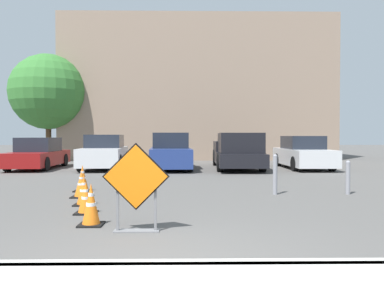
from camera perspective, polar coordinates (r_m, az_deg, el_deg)
The scene contains 17 objects.
ground_plane at distance 14.06m, azimuth -2.00°, elevation -4.84°, with size 96.00×96.00×0.00m, color #565451.
curb_lip at distance 4.23m, azimuth -4.72°, elevation -18.37°, with size 30.59×0.20×0.14m.
road_closed_sign at distance 5.86m, azimuth -8.52°, elevation -6.10°, with size 1.04×0.20×1.38m.
traffic_cone_nearest at distance 6.52m, azimuth -15.13°, elevation -8.95°, with size 0.40×0.40×0.70m.
traffic_cone_second at distance 7.52m, azimuth -15.87°, elevation -7.99°, with size 0.39×0.39×0.60m.
traffic_cone_third at distance 8.43m, azimuth -16.15°, elevation -6.91°, with size 0.40×0.40×0.63m.
traffic_cone_fourth at distance 9.51m, azimuth -16.47°, elevation -5.95°, with size 0.47×0.47×0.63m.
traffic_cone_fifth at distance 10.51m, azimuth -16.34°, elevation -5.08°, with size 0.43×0.43×0.71m.
parked_car_nearest at distance 18.49m, azimuth -22.37°, elevation -1.48°, with size 1.90×4.48×1.41m.
parked_car_second at distance 17.59m, azimuth -13.16°, elevation -1.31°, with size 2.06×4.76×1.55m.
parked_car_third at distance 16.71m, azimuth -3.31°, elevation -1.35°, with size 1.98×4.23×1.63m.
pickup_truck at distance 16.95m, azimuth 6.97°, elevation -1.32°, with size 2.11×5.58×1.62m.
parked_car_fourth at distance 17.88m, azimuth 16.55°, elevation -1.40°, with size 1.84×4.36×1.49m.
bollard_nearest at distance 9.75m, azimuth 12.55°, elevation -4.37°, with size 0.12×0.12×1.03m.
bollard_second at distance 10.35m, azimuth 22.67°, elevation -4.58°, with size 0.12×0.12×0.86m.
building_facade_backdrop at distance 25.14m, azimuth 0.84°, elevation 8.06°, with size 17.05×5.00×8.95m.
street_tree_behind_lot at distance 24.24m, azimuth -21.07°, elevation 7.40°, with size 4.50×4.50×6.39m.
Camera 1 is at (0.27, -3.98, 1.49)m, focal length 35.00 mm.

